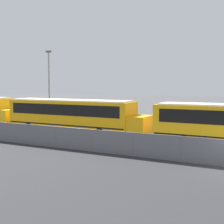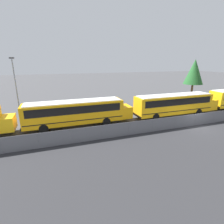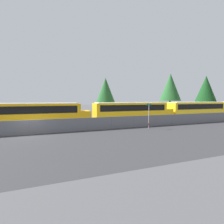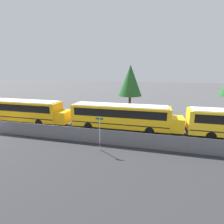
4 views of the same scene
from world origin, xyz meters
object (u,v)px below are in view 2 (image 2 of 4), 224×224
object	(u,v)px
tree_0	(194,72)
school_bus_2	(77,111)
light_pole	(16,86)
school_bus_3	(175,103)

from	to	relation	value
tree_0	school_bus_2	bearing A→B (deg)	-159.00
light_pole	tree_0	size ratio (longest dim) A/B	1.01
school_bus_2	light_pole	xyz separation A→B (m)	(-7.22, 5.84, 2.62)
school_bus_3	light_pole	xyz separation A→B (m)	(-21.39, 6.31, 2.62)
school_bus_2	tree_0	distance (m)	29.69
school_bus_2	tree_0	world-z (taller)	tree_0
light_pole	school_bus_2	bearing A→B (deg)	-38.95
school_bus_3	tree_0	bearing A→B (deg)	39.57
school_bus_3	light_pole	bearing A→B (deg)	163.56
school_bus_3	light_pole	size ratio (longest dim) A/B	1.61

